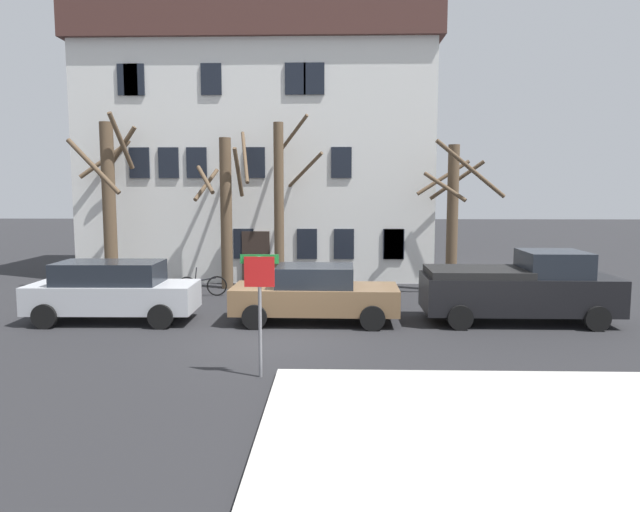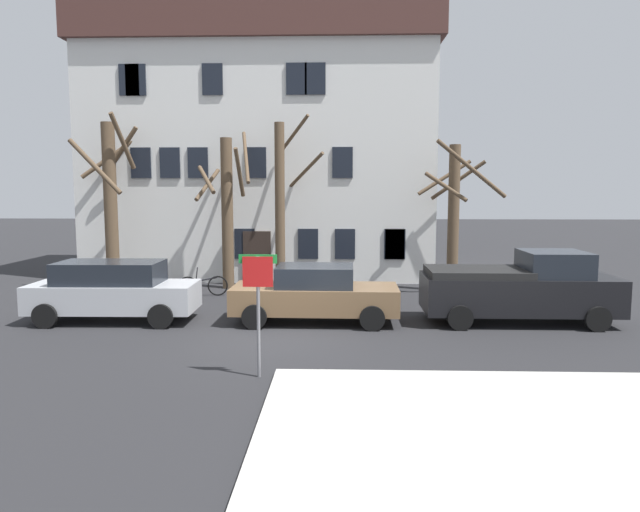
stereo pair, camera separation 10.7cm
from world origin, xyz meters
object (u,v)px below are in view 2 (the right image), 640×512
object	(u,v)px
tree_bare_mid	(226,210)
tree_bare_end	(454,211)
tree_bare_near	(111,197)
car_silver_wagon	(113,290)
street_sign_pole	(258,291)
tree_bare_far	(280,200)
building_main	(264,139)
bicycle_leaning	(203,286)
car_brown_sedan	(315,294)
pickup_truck_black	(520,288)

from	to	relation	value
tree_bare_mid	tree_bare_end	size ratio (longest dim) A/B	1.04
tree_bare_near	car_silver_wagon	world-z (taller)	tree_bare_near
tree_bare_end	street_sign_pole	size ratio (longest dim) A/B	2.19
tree_bare_mid	tree_bare_far	bearing A→B (deg)	0.08
building_main	tree_bare_near	world-z (taller)	building_main
tree_bare_near	street_sign_pole	xyz separation A→B (m)	(7.07, -10.58, -1.70)
car_silver_wagon	street_sign_pole	distance (m)	6.91
bicycle_leaning	car_brown_sedan	bearing A→B (deg)	-43.70
tree_bare_mid	car_brown_sedan	distance (m)	7.05
tree_bare_end	car_silver_wagon	size ratio (longest dim) A/B	1.17
tree_bare_mid	street_sign_pole	bearing A→B (deg)	-75.83
street_sign_pole	bicycle_leaning	xyz separation A→B (m)	(-3.22, 8.87, -1.38)
car_brown_sedan	car_silver_wagon	bearing A→B (deg)	-179.40
tree_bare_near	pickup_truck_black	bearing A→B (deg)	-21.71
tree_bare_mid	bicycle_leaning	size ratio (longest dim) A/B	3.28
tree_bare_near	car_silver_wagon	size ratio (longest dim) A/B	1.40
tree_bare_near	pickup_truck_black	size ratio (longest dim) A/B	1.23
building_main	car_brown_sedan	world-z (taller)	building_main
bicycle_leaning	tree_bare_far	bearing A→B (deg)	33.52
tree_bare_near	tree_bare_end	xyz separation A→B (m)	(12.85, -0.43, -0.49)
tree_bare_mid	tree_bare_end	distance (m)	8.46
tree_bare_mid	car_silver_wagon	size ratio (longest dim) A/B	1.21
tree_bare_far	tree_bare_end	size ratio (longest dim) A/B	1.20
car_silver_wagon	car_brown_sedan	bearing A→B (deg)	0.60
building_main	tree_bare_far	size ratio (longest dim) A/B	2.29
tree_bare_near	pickup_truck_black	world-z (taller)	tree_bare_near
tree_bare_far	tree_bare_mid	bearing A→B (deg)	-179.92
tree_bare_near	car_brown_sedan	world-z (taller)	tree_bare_near
street_sign_pole	tree_bare_near	bearing A→B (deg)	123.73
tree_bare_near	pickup_truck_black	distance (m)	15.04
building_main	street_sign_pole	size ratio (longest dim) A/B	6.02
car_silver_wagon	bicycle_leaning	world-z (taller)	car_silver_wagon
tree_bare_near	bicycle_leaning	xyz separation A→B (m)	(3.84, -1.71, -3.08)
building_main	tree_bare_near	bearing A→B (deg)	-139.04
building_main	pickup_truck_black	xyz separation A→B (m)	(8.52, -10.05, -5.02)
street_sign_pole	bicycle_leaning	bearing A→B (deg)	109.97
tree_bare_end	tree_bare_near	bearing A→B (deg)	178.10
tree_bare_near	tree_bare_far	size ratio (longest dim) A/B	1.00
car_brown_sedan	bicycle_leaning	world-z (taller)	car_brown_sedan
tree_bare_mid	street_sign_pole	xyz separation A→B (m)	(2.67, -10.58, -1.23)
pickup_truck_black	tree_bare_far	bearing A→B (deg)	143.32
car_silver_wagon	tree_bare_mid	bearing A→B (deg)	69.22
pickup_truck_black	bicycle_leaning	bearing A→B (deg)	159.19
tree_bare_mid	car_silver_wagon	distance (m)	6.47
tree_bare_end	bicycle_leaning	bearing A→B (deg)	-171.89
car_brown_sedan	bicycle_leaning	distance (m)	5.75
tree_bare_mid	street_sign_pole	world-z (taller)	tree_bare_mid
building_main	car_silver_wagon	world-z (taller)	building_main
street_sign_pole	building_main	bearing A→B (deg)	96.80
car_brown_sedan	building_main	bearing A→B (deg)	104.93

